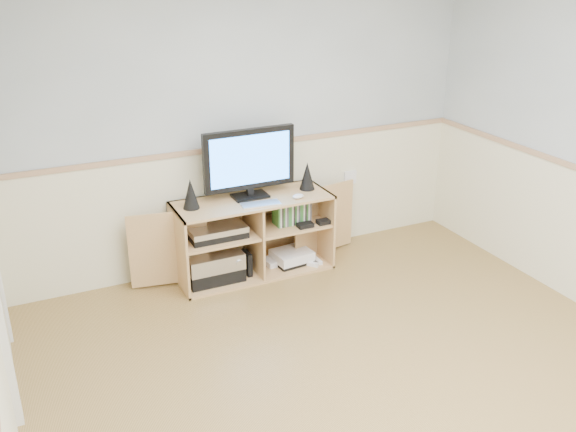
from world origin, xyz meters
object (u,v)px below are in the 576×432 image
Objects in this scene: media_cabinet at (251,233)px; keyboard at (261,204)px; monitor at (249,161)px; game_consoles at (290,257)px.

media_cabinet is 0.38m from keyboard.
media_cabinet is 2.64× the size of monitor.
keyboard reaches higher than media_cabinet.
monitor is (-0.00, -0.01, 0.62)m from media_cabinet.
keyboard is 0.68× the size of game_consoles.
game_consoles is (0.33, -0.07, -0.26)m from media_cabinet.
game_consoles is at bearing -11.84° from media_cabinet.
monitor is 1.66× the size of game_consoles.
game_consoles is (0.32, 0.13, -0.59)m from keyboard.
media_cabinet reaches higher than game_consoles.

